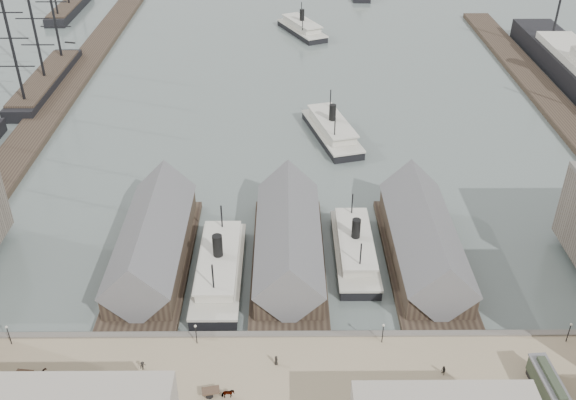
{
  "coord_description": "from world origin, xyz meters",
  "views": [
    {
      "loc": [
        -0.73,
        -82.49,
        77.11
      ],
      "look_at": [
        0.0,
        30.0,
        6.0
      ],
      "focal_mm": 40.0,
      "sensor_mm": 36.0,
      "label": 1
    }
  ],
  "objects_px": {
    "horse_cart_left": "(36,373)",
    "horse_cart_center": "(223,393)",
    "tram": "(549,388)",
    "ferry_docked_west": "(219,268)"
  },
  "relations": [
    {
      "from": "horse_cart_left",
      "to": "horse_cart_center",
      "type": "relative_size",
      "value": 0.94
    },
    {
      "from": "tram",
      "to": "horse_cart_center",
      "type": "bearing_deg",
      "value": 175.81
    },
    {
      "from": "tram",
      "to": "horse_cart_center",
      "type": "xyz_separation_m",
      "value": [
        -47.68,
        0.34,
        -1.1
      ]
    },
    {
      "from": "horse_cart_center",
      "to": "tram",
      "type": "bearing_deg",
      "value": -101.15
    },
    {
      "from": "horse_cart_left",
      "to": "ferry_docked_west",
      "type": "bearing_deg",
      "value": -36.52
    },
    {
      "from": "tram",
      "to": "horse_cart_left",
      "type": "relative_size",
      "value": 2.27
    },
    {
      "from": "horse_cart_center",
      "to": "horse_cart_left",
      "type": "bearing_deg",
      "value": 71.25
    },
    {
      "from": "ferry_docked_west",
      "to": "horse_cart_center",
      "type": "bearing_deg",
      "value": -84.16
    },
    {
      "from": "horse_cart_left",
      "to": "horse_cart_center",
      "type": "height_order",
      "value": "horse_cart_center"
    },
    {
      "from": "ferry_docked_west",
      "to": "horse_cart_left",
      "type": "xyz_separation_m",
      "value": [
        -25.67,
        -26.15,
        0.37
      ]
    }
  ]
}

